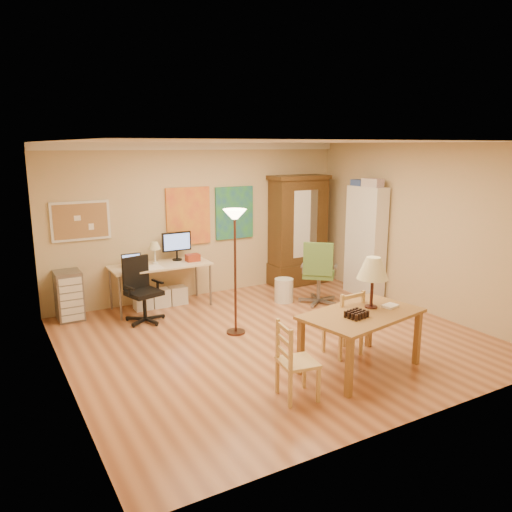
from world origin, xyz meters
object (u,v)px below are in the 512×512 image
dining_table (366,300)px  computer_desk (162,281)px  office_chair_black (143,305)px  office_chair_green (318,287)px  armoire (298,237)px  bookshelf (365,242)px

dining_table → computer_desk: size_ratio=0.97×
computer_desk → office_chair_black: size_ratio=1.62×
office_chair_green → armoire: armoire is taller
office_chair_green → armoire: bearing=71.4°
computer_desk → office_chair_green: size_ratio=1.47×
computer_desk → office_chair_black: 0.76m
office_chair_green → bookshelf: bearing=3.6°
office_chair_black → computer_desk: bearing=48.1°
computer_desk → bookshelf: (3.43, -1.11, 0.52)m
office_chair_black → armoire: bearing=10.9°
bookshelf → dining_table: bearing=-131.5°
office_chair_green → bookshelf: 1.27m
computer_desk → armoire: (2.78, 0.08, 0.47)m
computer_desk → dining_table: bearing=-68.5°
dining_table → bookshelf: size_ratio=0.80×
dining_table → armoire: size_ratio=0.74×
office_chair_black → bookshelf: 4.03m
dining_table → office_chair_black: dining_table is taller
armoire → office_chair_green: bearing=-108.6°
dining_table → bookshelf: bearing=48.5°
office_chair_black → armoire: 3.40m
armoire → office_chair_black: bearing=-169.1°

